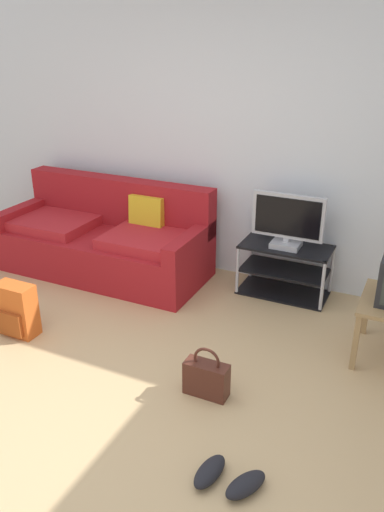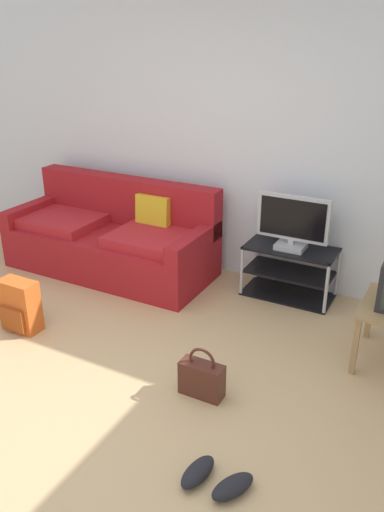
% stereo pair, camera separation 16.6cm
% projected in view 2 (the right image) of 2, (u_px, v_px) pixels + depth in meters
% --- Properties ---
extents(ground_plane, '(9.00, 9.80, 0.02)m').
position_uv_depth(ground_plane, '(87.00, 411.00, 3.37)').
color(ground_plane, tan).
extents(wall_back, '(9.00, 0.10, 2.70)m').
position_uv_depth(wall_back, '(242.00, 139.00, 4.81)').
color(wall_back, silver).
rests_on(wall_back, ground_plane).
extents(couch, '(2.10, 0.89, 0.90)m').
position_uv_depth(couch, '(113.00, 239.00, 5.25)').
color(couch, maroon).
rests_on(couch, ground_plane).
extents(tv_stand, '(0.82, 0.42, 0.48)m').
position_uv_depth(tv_stand, '(289.00, 272.00, 4.74)').
color(tv_stand, black).
rests_on(tv_stand, ground_plane).
extents(flat_tv, '(0.64, 0.22, 0.49)m').
position_uv_depth(flat_tv, '(293.00, 223.00, 4.52)').
color(flat_tv, '#B2B2B7').
rests_on(flat_tv, tv_stand).
extents(backpack, '(0.32, 0.24, 0.44)m').
position_uv_depth(backpack, '(20.00, 306.00, 4.20)').
color(backpack, '#CC561E').
rests_on(backpack, ground_plane).
extents(handbag, '(0.30, 0.13, 0.37)m').
position_uv_depth(handbag, '(202.00, 378.00, 3.46)').
color(handbag, '#4C2319').
rests_on(handbag, ground_plane).
extents(sneakers_pair, '(0.40, 0.29, 0.09)m').
position_uv_depth(sneakers_pair, '(215.00, 479.00, 2.79)').
color(sneakers_pair, black).
rests_on(sneakers_pair, ground_plane).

